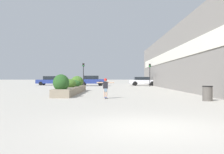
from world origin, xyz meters
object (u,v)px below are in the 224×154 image
object	(u,v)px
skateboard	(105,97)
car_leftmost	(50,81)
skateboarder	(105,86)
car_center_left	(197,81)
traffic_light_right	(149,71)
traffic_light_left	(83,71)
car_center_right	(142,81)
trash_bin	(207,93)
car_rightmost	(91,80)

from	to	relation	value
skateboard	car_leftmost	bearing A→B (deg)	107.57
skateboarder	car_center_left	size ratio (longest dim) A/B	0.25
traffic_light_right	car_center_left	bearing A→B (deg)	31.34
skateboard	traffic_light_right	size ratio (longest dim) A/B	0.21
traffic_light_left	car_leftmost	bearing A→B (deg)	135.39
car_center_right	skateboarder	bearing A→B (deg)	-12.19
skateboarder	traffic_light_left	xyz separation A→B (m)	(-3.79, 21.04, 1.53)
trash_bin	skateboard	bearing A→B (deg)	164.86
skateboarder	traffic_light_right	xyz separation A→B (m)	(5.92, 20.73, 1.47)
car_center_left	car_leftmost	bearing A→B (deg)	87.39
car_center_left	car_center_right	world-z (taller)	car_center_left
skateboard	trash_bin	bearing A→B (deg)	-17.85
trash_bin	car_leftmost	distance (m)	32.83
skateboard	car_leftmost	distance (m)	29.02
car_leftmost	car_center_right	xyz separation A→B (m)	(15.47, -2.12, -0.03)
traffic_light_left	traffic_light_right	bearing A→B (deg)	-1.84
car_center_right	traffic_light_left	xyz separation A→B (m)	(-9.22, -4.05, 1.57)
skateboard	traffic_light_right	xyz separation A→B (m)	(5.92, 20.73, 2.20)
trash_bin	car_rightmost	world-z (taller)	car_rightmost
skateboard	car_center_left	world-z (taller)	car_center_left
car_leftmost	trash_bin	bearing A→B (deg)	-151.22
skateboarder	car_center_left	xyz separation A→B (m)	(14.71, 26.08, 0.01)
trash_bin	traffic_light_right	bearing A→B (deg)	89.58
skateboarder	car_rightmost	bearing A→B (deg)	93.92
traffic_light_left	car_center_right	bearing A→B (deg)	23.75
car_rightmost	trash_bin	bearing A→B (deg)	18.40
car_rightmost	car_center_right	bearing A→B (deg)	96.48
skateboard	car_center_right	bearing A→B (deg)	75.10
trash_bin	car_center_left	bearing A→B (deg)	72.04
traffic_light_left	traffic_light_right	xyz separation A→B (m)	(9.71, -0.31, -0.06)
car_rightmost	traffic_light_right	bearing A→B (deg)	68.52
car_leftmost	car_center_left	size ratio (longest dim) A/B	1.00
trash_bin	traffic_light_right	size ratio (longest dim) A/B	0.25
trash_bin	car_rightmost	size ratio (longest dim) A/B	0.19
traffic_light_right	skateboarder	bearing A→B (deg)	-105.93
car_rightmost	traffic_light_left	size ratio (longest dim) A/B	1.27
car_leftmost	car_center_left	xyz separation A→B (m)	(24.76, -1.13, 0.01)
skateboarder	traffic_light_right	distance (m)	21.61
skateboard	car_center_left	xyz separation A→B (m)	(14.71, 26.08, 0.74)
skateboarder	trash_bin	world-z (taller)	skateboarder
traffic_light_left	car_center_left	bearing A→B (deg)	15.25
trash_bin	car_center_left	xyz separation A→B (m)	(8.96, 27.64, 0.39)
car_center_left	traffic_light_left	xyz separation A→B (m)	(-18.50, -5.04, 1.52)
traffic_light_right	car_leftmost	bearing A→B (deg)	157.90
car_center_left	traffic_light_right	bearing A→B (deg)	121.34
car_center_right	traffic_light_right	xyz separation A→B (m)	(0.49, -4.37, 1.51)
car_center_left	car_rightmost	distance (m)	17.62
car_leftmost	car_rightmost	bearing A→B (deg)	-112.84
car_center_left	car_rightmost	size ratio (longest dim) A/B	1.08
skateboarder	traffic_light_left	size ratio (longest dim) A/B	0.34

